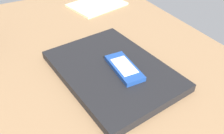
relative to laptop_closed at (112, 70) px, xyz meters
The scene contains 4 objects.
desk_surface 5.81cm from the laptop_closed, 79.69° to the right, with size 120.00×80.00×3.00cm, color #9E7751.
laptop_closed is the anchor object (origin of this frame).
cell_phone_on_laptop 3.48cm from the laptop_closed, 40.04° to the left, with size 11.85×5.36×1.25cm.
notepad 42.43cm from the laptop_closed, 159.68° to the left, with size 15.06×19.78×0.80cm, color #F2EDB2.
Camera 1 is at (37.92, -15.84, 39.17)cm, focal length 36.98 mm.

